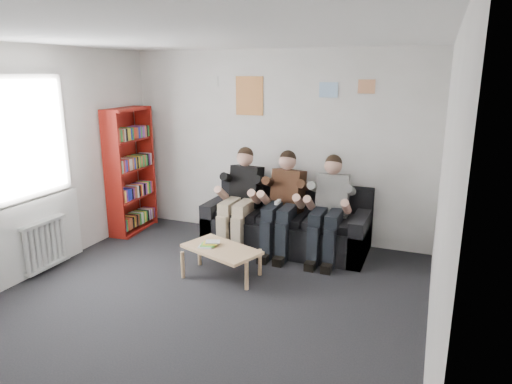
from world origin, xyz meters
TOP-DOWN VIEW (x-y plane):
  - room_shell at (0.00, 0.00)m, footprint 5.00×5.00m
  - sofa at (0.33, 2.08)m, footprint 2.22×0.91m
  - bookshelf at (-2.08, 1.86)m, footprint 0.28×0.85m
  - coffee_table at (-0.09, 0.85)m, footprint 0.92×0.50m
  - game_cases at (-0.24, 0.85)m, footprint 0.22×0.20m
  - person_left at (-0.29, 1.87)m, footprint 0.43×0.91m
  - person_middle at (0.33, 1.87)m, footprint 0.42×0.91m
  - person_right at (0.95, 1.88)m, footprint 0.41×0.89m
  - radiator at (-2.15, 0.20)m, footprint 0.10×0.64m
  - window at (-2.22, 0.20)m, footprint 0.05×1.30m
  - poster_large at (-0.40, 2.49)m, footprint 0.42×0.01m
  - poster_blue at (0.75, 2.49)m, footprint 0.25×0.01m
  - poster_pink at (1.25, 2.49)m, footprint 0.22×0.01m
  - poster_sign at (-1.00, 2.49)m, footprint 0.20×0.01m

SIDE VIEW (x-z plane):
  - sofa at x=0.33m, z-range -0.12..0.74m
  - coffee_table at x=-0.09m, z-range 0.14..0.51m
  - radiator at x=-2.15m, z-range 0.05..0.65m
  - game_cases at x=-0.24m, z-range 0.37..0.42m
  - person_right at x=0.95m, z-range 0.00..1.35m
  - person_middle at x=0.33m, z-range -0.01..1.37m
  - person_left at x=-0.29m, z-range -0.01..1.37m
  - bookshelf at x=-2.08m, z-range 0.00..1.88m
  - window at x=-2.22m, z-range -0.15..2.21m
  - room_shell at x=0.00m, z-range -1.15..3.85m
  - poster_large at x=-0.40m, z-range 1.77..2.32m
  - poster_blue at x=0.75m, z-range 2.05..2.25m
  - poster_pink at x=1.25m, z-range 2.11..2.29m
  - poster_sign at x=-1.00m, z-range 2.18..2.32m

